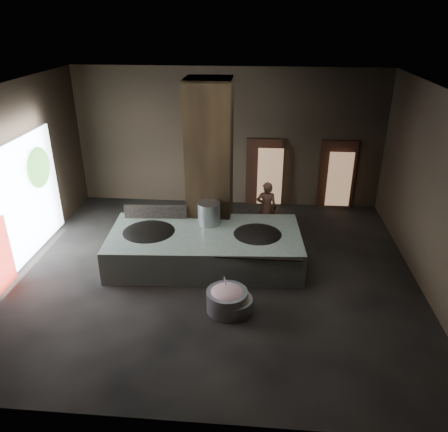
# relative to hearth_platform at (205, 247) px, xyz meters

# --- Properties ---
(floor) EXTENTS (10.00, 9.00, 0.10)m
(floor) POSITION_rel_hearth_platform_xyz_m (0.28, -0.48, -0.48)
(floor) COLOR black
(floor) RESTS_ON ground
(ceiling) EXTENTS (10.00, 9.00, 0.10)m
(ceiling) POSITION_rel_hearth_platform_xyz_m (0.28, -0.48, 4.12)
(ceiling) COLOR black
(ceiling) RESTS_ON back_wall
(back_wall) EXTENTS (10.00, 0.10, 4.50)m
(back_wall) POSITION_rel_hearth_platform_xyz_m (0.28, 4.07, 1.82)
(back_wall) COLOR black
(back_wall) RESTS_ON ground
(front_wall) EXTENTS (10.00, 0.10, 4.50)m
(front_wall) POSITION_rel_hearth_platform_xyz_m (0.28, -5.03, 1.82)
(front_wall) COLOR black
(front_wall) RESTS_ON ground
(left_wall) EXTENTS (0.10, 9.00, 4.50)m
(left_wall) POSITION_rel_hearth_platform_xyz_m (-4.77, -0.48, 1.82)
(left_wall) COLOR black
(left_wall) RESTS_ON ground
(right_wall) EXTENTS (0.10, 9.00, 4.50)m
(right_wall) POSITION_rel_hearth_platform_xyz_m (5.33, -0.48, 1.82)
(right_wall) COLOR black
(right_wall) RESTS_ON ground
(pillar) EXTENTS (1.20, 1.20, 4.50)m
(pillar) POSITION_rel_hearth_platform_xyz_m (-0.02, 1.42, 1.82)
(pillar) COLOR black
(pillar) RESTS_ON ground
(hearth_platform) EXTENTS (5.04, 2.65, 0.85)m
(hearth_platform) POSITION_rel_hearth_platform_xyz_m (0.00, 0.00, 0.00)
(hearth_platform) COLOR #9DAEA0
(hearth_platform) RESTS_ON ground
(platform_cap) EXTENTS (4.80, 2.30, 0.03)m
(platform_cap) POSITION_rel_hearth_platform_xyz_m (0.00, 0.00, 0.39)
(platform_cap) COLOR black
(platform_cap) RESTS_ON hearth_platform
(wok_left) EXTENTS (1.55, 1.55, 0.43)m
(wok_left) POSITION_rel_hearth_platform_xyz_m (-1.45, -0.05, 0.32)
(wok_left) COLOR black
(wok_left) RESTS_ON hearth_platform
(wok_left_rim) EXTENTS (1.58, 1.58, 0.05)m
(wok_left_rim) POSITION_rel_hearth_platform_xyz_m (-1.45, -0.05, 0.39)
(wok_left_rim) COLOR black
(wok_left_rim) RESTS_ON hearth_platform
(wok_right) EXTENTS (1.44, 1.44, 0.41)m
(wok_right) POSITION_rel_hearth_platform_xyz_m (1.35, 0.05, 0.32)
(wok_right) COLOR black
(wok_right) RESTS_ON hearth_platform
(wok_right_rim) EXTENTS (1.47, 1.47, 0.05)m
(wok_right_rim) POSITION_rel_hearth_platform_xyz_m (1.35, 0.05, 0.39)
(wok_right_rim) COLOR black
(wok_right_rim) RESTS_ON hearth_platform
(stock_pot) EXTENTS (0.60, 0.60, 0.64)m
(stock_pot) POSITION_rel_hearth_platform_xyz_m (0.05, 0.55, 0.70)
(stock_pot) COLOR #9B9EA3
(stock_pot) RESTS_ON hearth_platform
(splash_guard) EXTENTS (1.71, 0.17, 0.43)m
(splash_guard) POSITION_rel_hearth_platform_xyz_m (-1.45, 0.75, 0.60)
(splash_guard) COLOR black
(splash_guard) RESTS_ON hearth_platform
(cook) EXTENTS (0.63, 0.44, 1.63)m
(cook) POSITION_rel_hearth_platform_xyz_m (1.58, 1.76, 0.39)
(cook) COLOR brown
(cook) RESTS_ON ground
(veg_basin) EXTENTS (1.08, 1.08, 0.33)m
(veg_basin) POSITION_rel_hearth_platform_xyz_m (0.86, -2.04, -0.26)
(veg_basin) COLOR slate
(veg_basin) RESTS_ON ground
(veg_fill) EXTENTS (0.72, 0.72, 0.22)m
(veg_fill) POSITION_rel_hearth_platform_xyz_m (0.86, -2.04, -0.08)
(veg_fill) COLOR #96B055
(veg_fill) RESTS_ON veg_basin
(ladle) EXTENTS (0.09, 0.35, 0.63)m
(ladle) POSITION_rel_hearth_platform_xyz_m (0.71, -1.89, 0.12)
(ladle) COLOR #9B9EA3
(ladle) RESTS_ON veg_basin
(meat_basin) EXTENTS (0.94, 0.94, 0.50)m
(meat_basin) POSITION_rel_hearth_platform_xyz_m (0.74, -2.03, -0.18)
(meat_basin) COLOR slate
(meat_basin) RESTS_ON ground
(meat_fill) EXTENTS (0.75, 0.75, 0.29)m
(meat_fill) POSITION_rel_hearth_platform_xyz_m (0.74, -2.03, 0.02)
(meat_fill) COLOR #D07D8F
(meat_fill) RESTS_ON meat_basin
(doorway_near) EXTENTS (1.18, 0.08, 2.38)m
(doorway_near) POSITION_rel_hearth_platform_xyz_m (1.48, 3.97, 0.67)
(doorway_near) COLOR black
(doorway_near) RESTS_ON ground
(doorway_near_glow) EXTENTS (0.82, 0.04, 1.93)m
(doorway_near_glow) POSITION_rel_hearth_platform_xyz_m (1.69, 3.81, 0.62)
(doorway_near_glow) COLOR #8C6647
(doorway_near_glow) RESTS_ON ground
(doorway_far) EXTENTS (1.18, 0.08, 2.38)m
(doorway_far) POSITION_rel_hearth_platform_xyz_m (3.88, 3.97, 0.67)
(doorway_far) COLOR black
(doorway_far) RESTS_ON ground
(doorway_far_glow) EXTENTS (0.78, 0.04, 1.84)m
(doorway_far_glow) POSITION_rel_hearth_platform_xyz_m (3.94, 3.73, 0.62)
(doorway_far_glow) COLOR #8C6647
(doorway_far_glow) RESTS_ON ground
(left_opening) EXTENTS (0.04, 4.20, 3.10)m
(left_opening) POSITION_rel_hearth_platform_xyz_m (-4.67, -0.28, 1.17)
(left_opening) COLOR white
(left_opening) RESTS_ON ground
(pavilion_sliver) EXTENTS (0.05, 0.90, 1.70)m
(pavilion_sliver) POSITION_rel_hearth_platform_xyz_m (-4.60, -1.58, 0.42)
(pavilion_sliver) COLOR maroon
(pavilion_sliver) RESTS_ON ground
(tree_silhouette) EXTENTS (0.28, 1.10, 1.10)m
(tree_silhouette) POSITION_rel_hearth_platform_xyz_m (-4.57, 0.82, 1.77)
(tree_silhouette) COLOR #194714
(tree_silhouette) RESTS_ON left_opening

